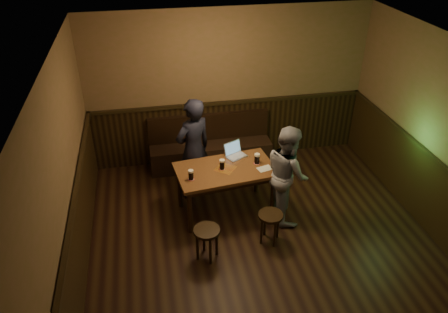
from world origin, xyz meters
The scene contains 12 objects.
room centered at (0.00, 0.22, 1.20)m, with size 5.04×6.04×2.84m.
bench centered at (-0.39, 2.75, 0.31)m, with size 2.20×0.50×0.95m.
pub_table centered at (-0.39, 1.33, 0.69)m, with size 1.57×1.01×0.80m.
stool_left centered at (-0.84, 0.35, 0.39)m, with size 0.42×0.42×0.49m.
stool_right centered at (0.09, 0.51, 0.39)m, with size 0.44×0.44×0.48m.
pint_left centered at (-0.94, 1.14, 0.87)m, with size 0.10×0.10×0.16m.
pint_mid centered at (-0.45, 1.33, 0.87)m, with size 0.10×0.10×0.16m.
pint_right centered at (0.11, 1.38, 0.88)m, with size 0.11×0.11×0.17m.
laptop centered at (-0.18, 1.67, 0.85)m, with size 0.39×0.36×0.22m.
menu centered at (0.19, 1.21, 0.79)m, with size 0.22×0.15×0.00m, color silver.
person_suit centered at (-0.81, 1.84, 0.87)m, with size 0.63×0.42×1.74m, color black.
person_grey centered at (0.49, 1.04, 0.77)m, with size 0.75×0.59×1.55m, color gray.
Camera 1 is at (-1.47, -4.10, 4.34)m, focal length 35.00 mm.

